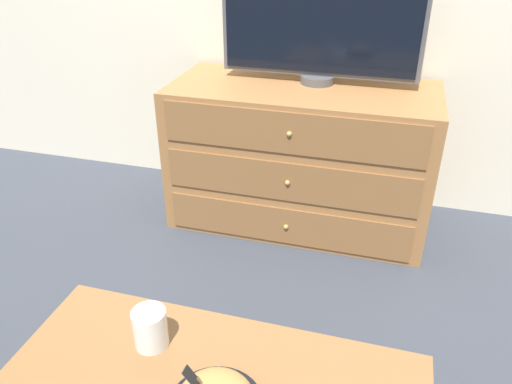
# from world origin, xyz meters

# --- Properties ---
(ground_plane) EXTENTS (12.00, 12.00, 0.00)m
(ground_plane) POSITION_xyz_m (0.00, 0.00, 0.00)
(ground_plane) COLOR #383D47
(dresser) EXTENTS (1.28, 0.60, 0.72)m
(dresser) POSITION_xyz_m (0.10, -0.32, 0.36)
(dresser) COLOR #9E6B3D
(dresser) RESTS_ON ground_plane
(tv) EXTENTS (0.94, 0.16, 0.66)m
(tv) POSITION_xyz_m (0.15, -0.24, 1.06)
(tv) COLOR #515156
(tv) RESTS_ON dresser
(drink_cup) EXTENTS (0.09, 0.09, 0.11)m
(drink_cup) POSITION_xyz_m (-0.01, -1.77, 0.51)
(drink_cup) COLOR white
(drink_cup) RESTS_ON coffee_table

